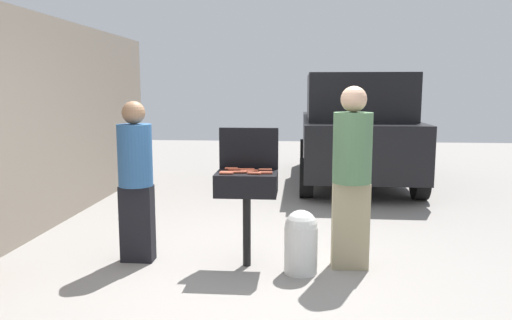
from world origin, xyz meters
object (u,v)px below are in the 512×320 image
hot_dog_2 (240,172)px  hot_dog_8 (227,172)px  hot_dog_7 (252,171)px  parked_minivan (354,128)px  hot_dog_4 (266,173)px  hot_dog_10 (226,173)px  hot_dog_1 (248,169)px  person_left (136,176)px  person_right (352,171)px  hot_dog_6 (265,170)px  hot_dog_0 (231,169)px  hot_dog_5 (247,171)px  hot_dog_3 (254,173)px  bbq_grill (247,187)px  propane_tank (301,240)px  hot_dog_9 (235,169)px

hot_dog_2 → hot_dog_8: bearing=-171.0°
hot_dog_7 → parked_minivan: parked_minivan is taller
hot_dog_4 → hot_dog_10: bearing=-172.6°
hot_dog_1 → hot_dog_8: same height
person_left → person_right: size_ratio=0.92×
hot_dog_6 → parked_minivan: size_ratio=0.03×
hot_dog_0 → hot_dog_2: (0.11, -0.21, 0.00)m
hot_dog_6 → hot_dog_5: bearing=-149.4°
hot_dog_6 → person_right: person_right is taller
hot_dog_1 → hot_dog_4: same height
hot_dog_3 → person_right: (0.94, 0.15, 0.01)m
hot_dog_0 → hot_dog_4: bearing=-32.0°
hot_dog_8 → hot_dog_3: bearing=-6.6°
hot_dog_3 → hot_dog_5: size_ratio=1.00×
bbq_grill → hot_dog_8: bearing=-154.3°
hot_dog_6 → hot_dog_3: bearing=-113.8°
hot_dog_1 → hot_dog_7: same height
hot_dog_2 → hot_dog_5: size_ratio=1.00×
hot_dog_8 → propane_tank: (0.72, -0.07, -0.64)m
hot_dog_1 → person_right: 1.02m
hot_dog_9 → person_left: person_left is taller
hot_dog_0 → hot_dog_2: same height
hot_dog_7 → hot_dog_9: same height
hot_dog_5 → parked_minivan: 4.95m
hot_dog_3 → hot_dog_7: size_ratio=1.00×
hot_dog_2 → hot_dog_9: bearing=114.3°
hot_dog_7 → person_left: size_ratio=0.08×
person_right → hot_dog_3: bearing=0.1°
hot_dog_4 → parked_minivan: 4.97m
hot_dog_1 → hot_dog_3: (0.08, -0.21, 0.00)m
hot_dog_1 → parked_minivan: 4.86m
hot_dog_9 → propane_tank: bearing=-19.5°
hot_dog_4 → hot_dog_8: (-0.37, -0.00, 0.00)m
hot_dog_0 → hot_dog_9: 0.07m
hot_dog_1 → parked_minivan: bearing=71.3°
hot_dog_4 → hot_dog_6: size_ratio=1.00×
bbq_grill → parked_minivan: (1.56, 4.70, 0.22)m
bbq_grill → hot_dog_10: 0.28m
hot_dog_4 → person_right: 0.84m
hot_dog_6 → propane_tank: size_ratio=0.21×
hot_dog_5 → person_left: (-1.14, 0.06, -0.07)m
person_left → parked_minivan: 5.37m
hot_dog_8 → hot_dog_10: size_ratio=1.00×
bbq_grill → hot_dog_7: bearing=27.3°
hot_dog_4 → hot_dog_5: bearing=156.5°
hot_dog_1 → hot_dog_5: same height
hot_dog_3 → person_left: (-1.22, 0.17, -0.07)m
bbq_grill → hot_dog_2: bearing=-131.2°
propane_tank → hot_dog_5: bearing=164.4°
hot_dog_1 → hot_dog_5: bearing=-87.7°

